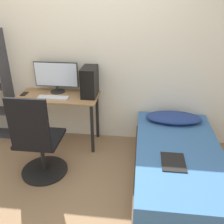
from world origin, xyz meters
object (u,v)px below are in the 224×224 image
Objects in this scene: office_chair at (39,146)px; pc_tower at (90,82)px; bed at (177,166)px; monitor at (56,76)px; keyboard at (53,98)px.

office_chair is 1.07m from pc_tower.
monitor is at bearing 153.53° from bed.
bed is 1.95m from monitor.
pc_tower reaches higher than bed.
bed is 1.78m from keyboard.
pc_tower is (-1.14, 0.73, 0.71)m from bed.
office_chair is at bearing -88.74° from keyboard.
bed is at bearing -32.68° from pc_tower.
office_chair is 0.58× the size of bed.
pc_tower is at bearing -8.96° from monitor.
office_chair is 0.73m from keyboard.
monitor is at bearing 93.20° from keyboard.
pc_tower is at bearing 147.32° from bed.
monitor is at bearing 171.04° from pc_tower.
bed is 1.53m from pc_tower.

